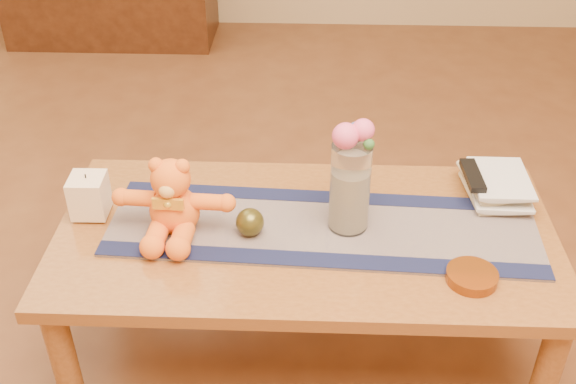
{
  "coord_description": "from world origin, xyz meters",
  "views": [
    {
      "loc": [
        0.01,
        -1.53,
        1.64
      ],
      "look_at": [
        -0.05,
        0.0,
        0.58
      ],
      "focal_mm": 43.02,
      "sensor_mm": 36.0,
      "label": 1
    }
  ],
  "objects_px": {
    "teddy_bear": "(173,196)",
    "amber_dish": "(472,277)",
    "book_bottom": "(468,194)",
    "tv_remote": "(473,175)",
    "bronze_ball": "(250,222)",
    "pillar_candle": "(89,195)",
    "glass_vase": "(350,187)"
  },
  "relations": [
    {
      "from": "pillar_candle",
      "to": "book_bottom",
      "type": "xyz_separation_m",
      "value": [
        1.1,
        0.13,
        -0.06
      ]
    },
    {
      "from": "amber_dish",
      "to": "pillar_candle",
      "type": "bearing_deg",
      "value": 166.76
    },
    {
      "from": "bronze_ball",
      "to": "teddy_bear",
      "type": "bearing_deg",
      "value": 174.78
    },
    {
      "from": "teddy_bear",
      "to": "bronze_ball",
      "type": "height_order",
      "value": "teddy_bear"
    },
    {
      "from": "tv_remote",
      "to": "amber_dish",
      "type": "xyz_separation_m",
      "value": [
        -0.06,
        -0.36,
        -0.07
      ]
    },
    {
      "from": "teddy_bear",
      "to": "bronze_ball",
      "type": "xyz_separation_m",
      "value": [
        0.21,
        -0.02,
        -0.07
      ]
    },
    {
      "from": "tv_remote",
      "to": "amber_dish",
      "type": "bearing_deg",
      "value": -101.52
    },
    {
      "from": "teddy_bear",
      "to": "amber_dish",
      "type": "height_order",
      "value": "teddy_bear"
    },
    {
      "from": "pillar_candle",
      "to": "bronze_ball",
      "type": "xyz_separation_m",
      "value": [
        0.46,
        -0.08,
        -0.02
      ]
    },
    {
      "from": "teddy_bear",
      "to": "book_bottom",
      "type": "xyz_separation_m",
      "value": [
        0.84,
        0.19,
        -0.1
      ]
    },
    {
      "from": "bronze_ball",
      "to": "book_bottom",
      "type": "relative_size",
      "value": 0.35
    },
    {
      "from": "bronze_ball",
      "to": "glass_vase",
      "type": "bearing_deg",
      "value": 9.82
    },
    {
      "from": "bronze_ball",
      "to": "book_bottom",
      "type": "distance_m",
      "value": 0.67
    },
    {
      "from": "pillar_candle",
      "to": "amber_dish",
      "type": "height_order",
      "value": "pillar_candle"
    },
    {
      "from": "glass_vase",
      "to": "book_bottom",
      "type": "bearing_deg",
      "value": 24.1
    },
    {
      "from": "teddy_bear",
      "to": "amber_dish",
      "type": "relative_size",
      "value": 2.41
    },
    {
      "from": "glass_vase",
      "to": "bronze_ball",
      "type": "height_order",
      "value": "glass_vase"
    },
    {
      "from": "tv_remote",
      "to": "amber_dish",
      "type": "height_order",
      "value": "tv_remote"
    },
    {
      "from": "pillar_candle",
      "to": "amber_dish",
      "type": "bearing_deg",
      "value": -13.24
    },
    {
      "from": "book_bottom",
      "to": "amber_dish",
      "type": "height_order",
      "value": "amber_dish"
    },
    {
      "from": "teddy_bear",
      "to": "book_bottom",
      "type": "bearing_deg",
      "value": 16.1
    },
    {
      "from": "teddy_bear",
      "to": "bronze_ball",
      "type": "distance_m",
      "value": 0.22
    },
    {
      "from": "bronze_ball",
      "to": "amber_dish",
      "type": "relative_size",
      "value": 0.6
    },
    {
      "from": "book_bottom",
      "to": "glass_vase",
      "type": "bearing_deg",
      "value": -161.51
    },
    {
      "from": "book_bottom",
      "to": "tv_remote",
      "type": "relative_size",
      "value": 1.39
    },
    {
      "from": "glass_vase",
      "to": "amber_dish",
      "type": "distance_m",
      "value": 0.39
    },
    {
      "from": "book_bottom",
      "to": "amber_dish",
      "type": "bearing_deg",
      "value": -104.22
    },
    {
      "from": "bronze_ball",
      "to": "pillar_candle",
      "type": "bearing_deg",
      "value": 169.96
    },
    {
      "from": "glass_vase",
      "to": "book_bottom",
      "type": "height_order",
      "value": "glass_vase"
    },
    {
      "from": "bronze_ball",
      "to": "amber_dish",
      "type": "height_order",
      "value": "bronze_ball"
    },
    {
      "from": "tv_remote",
      "to": "pillar_candle",
      "type": "bearing_deg",
      "value": -176.48
    },
    {
      "from": "pillar_candle",
      "to": "amber_dish",
      "type": "distance_m",
      "value": 1.07
    }
  ]
}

